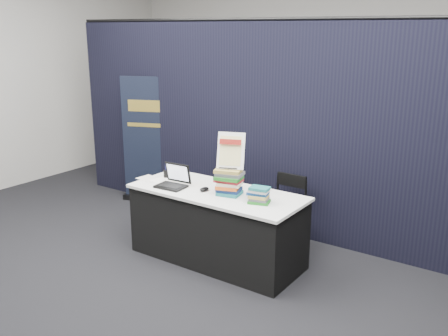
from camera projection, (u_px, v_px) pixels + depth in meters
floor at (184, 280)px, 4.78m from camera, size 8.00×8.00×0.00m
wall_back at (351, 68)px, 7.46m from camera, size 8.00×0.02×3.50m
drape_partition at (270, 130)px, 5.71m from camera, size 6.00×0.08×2.40m
display_table at (217, 225)px, 5.11m from camera, size 1.80×0.75×0.75m
laptop at (173, 181)px, 5.13m from camera, size 0.31×0.26×0.23m
mouse at (204, 189)px, 5.00m from camera, size 0.08×0.12×0.04m
brochure_left at (150, 179)px, 5.41m from camera, size 0.28×0.22×0.00m
brochure_mid at (166, 181)px, 5.31m from camera, size 0.37×0.30×0.00m
brochure_right at (188, 185)px, 5.19m from camera, size 0.32×0.29×0.00m
pen_cup at (167, 174)px, 5.45m from camera, size 0.08×0.08×0.09m
book_stack_tall at (229, 182)px, 4.86m from camera, size 0.28×0.24×0.26m
book_stack_short at (259, 195)px, 4.66m from camera, size 0.21×0.18×0.15m
info_sign at (231, 151)px, 4.80m from camera, size 0.29×0.19×0.37m
pullup_banner at (147, 147)px, 6.77m from camera, size 0.71×0.37×1.72m
stacking_chair at (285, 209)px, 5.39m from camera, size 0.37×0.37×0.80m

